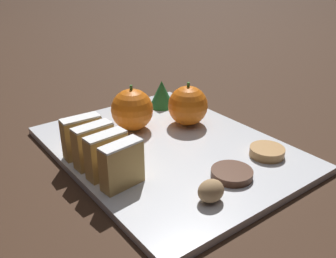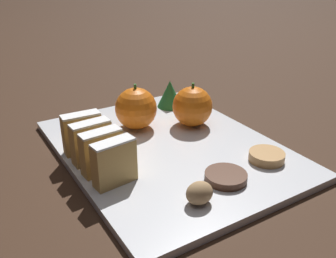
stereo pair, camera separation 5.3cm
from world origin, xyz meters
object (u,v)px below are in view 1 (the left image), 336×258
Objects in this scene: orange_near at (132,110)px; walnut at (211,191)px; orange_far at (188,106)px; chocolate_cookie at (232,174)px.

walnut is (-0.04, -0.24, -0.02)m from orange_near.
orange_far is at bearing 57.25° from walnut.
orange_far reaches higher than walnut.
walnut is at bearing -122.75° from orange_far.
walnut is at bearing -98.50° from orange_near.
walnut is at bearing -159.76° from chocolate_cookie.
orange_far is 0.24m from walnut.
orange_far is at bearing -24.63° from orange_near.
chocolate_cookie is (0.03, -0.22, -0.03)m from orange_near.
orange_far is 0.19m from chocolate_cookie.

